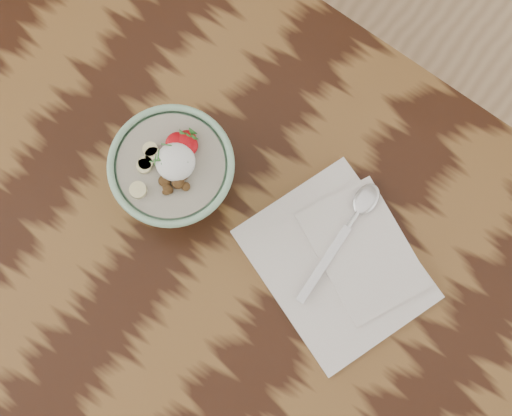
{
  "coord_description": "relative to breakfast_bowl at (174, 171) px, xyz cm",
  "views": [
    {
      "loc": [
        19.91,
        -4.35,
        174.89
      ],
      "look_at": [
        8.46,
        11.05,
        85.14
      ],
      "focal_mm": 50.0,
      "sensor_mm": 36.0,
      "label": 1
    }
  ],
  "objects": [
    {
      "name": "table",
      "position": [
        4.16,
        -9.22,
        -15.12
      ],
      "size": [
        160.0,
        90.0,
        75.0
      ],
      "color": "black",
      "rests_on": "ground"
    },
    {
      "name": "spoon",
      "position": [
        23.44,
        10.76,
        -3.89
      ],
      "size": [
        3.57,
        19.89,
        1.04
      ],
      "rotation": [
        0.0,
        0.0,
        0.05
      ],
      "color": "silver",
      "rests_on": "napkin"
    },
    {
      "name": "napkin",
      "position": [
        25.65,
        4.52,
        -5.19
      ],
      "size": [
        29.5,
        26.66,
        1.5
      ],
      "rotation": [
        0.0,
        0.0,
        -0.34
      ],
      "color": "white",
      "rests_on": "table"
    },
    {
      "name": "breakfast_bowl",
      "position": [
        0.0,
        0.0,
        0.0
      ],
      "size": [
        16.95,
        16.95,
        11.62
      ],
      "rotation": [
        0.0,
        0.0,
        0.12
      ],
      "color": "#8FC09B",
      "rests_on": "table"
    }
  ]
}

